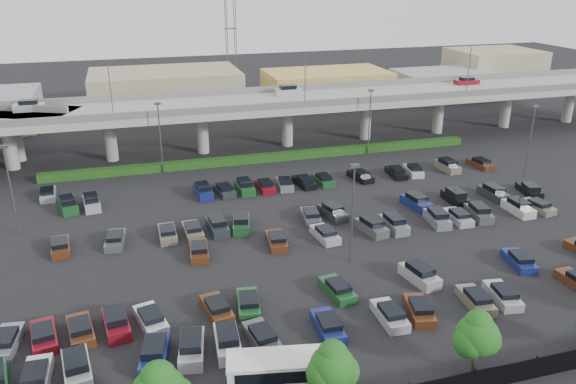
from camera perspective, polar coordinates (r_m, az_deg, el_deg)
The scene contains 10 objects.
ground at distance 64.07m, azimuth 3.64°, elevation -3.67°, with size 280.00×280.00×0.00m, color black.
overpass at distance 90.91m, azimuth -3.29°, elevation 8.69°, with size 150.00×13.00×15.80m.
hedge at distance 86.11m, azimuth -1.96°, elevation 3.53°, with size 66.00×1.60×1.10m, color #194012.
fence at distance 42.40m, azimuth 17.11°, elevation -18.19°, with size 70.00×0.10×2.00m.
tree_row at distance 42.14m, azimuth 17.30°, elevation -14.01°, with size 65.07×3.66×5.94m.
shuttle_bus at distance 41.27m, azimuth -0.88°, elevation -17.61°, with size 7.72×3.88×2.37m.
parked_cars at distance 60.35m, azimuth 3.91°, elevation -4.70°, with size 63.17×41.61×1.67m.
light_poles at distance 62.24m, azimuth -0.43°, elevation 1.82°, with size 66.90×48.38×10.30m.
distant_buildings at distance 122.87m, azimuth -0.65°, elevation 10.62°, with size 138.00×24.00×9.00m.
comm_tower at distance 131.07m, azimuth -5.86°, elevation 16.46°, with size 2.40×2.40×30.00m.
Camera 1 is at (-20.07, -54.30, 27.46)m, focal length 35.00 mm.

